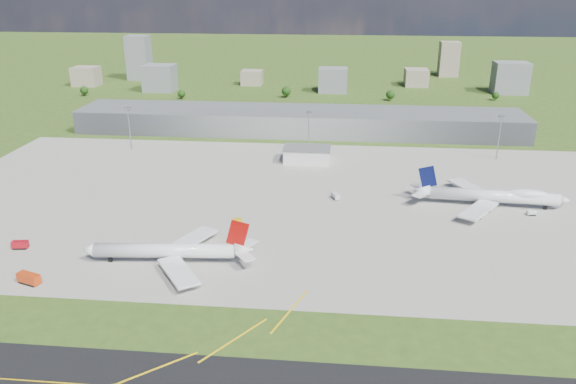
# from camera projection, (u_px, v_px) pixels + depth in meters

# --- Properties ---
(ground) EXTENTS (1400.00, 1400.00, 0.00)m
(ground) POSITION_uv_depth(u_px,v_px,m) (297.00, 138.00, 371.23)
(ground) COLOR #324E18
(ground) RESTS_ON ground
(apron) EXTENTS (360.00, 190.00, 0.08)m
(apron) POSITION_uv_depth(u_px,v_px,m) (299.00, 200.00, 268.16)
(apron) COLOR gray
(apron) RESTS_ON ground
(terminal) EXTENTS (300.00, 42.00, 15.00)m
(terminal) POSITION_uv_depth(u_px,v_px,m) (299.00, 121.00, 382.47)
(terminal) COLOR gray
(terminal) RESTS_ON ground
(ops_building) EXTENTS (26.00, 16.00, 8.00)m
(ops_building) POSITION_uv_depth(u_px,v_px,m) (307.00, 155.00, 322.46)
(ops_building) COLOR silver
(ops_building) RESTS_ON ground
(mast_west) EXTENTS (3.50, 2.00, 25.90)m
(mast_west) POSITION_uv_depth(u_px,v_px,m) (129.00, 121.00, 341.43)
(mast_west) COLOR gray
(mast_west) RESTS_ON ground
(mast_center) EXTENTS (3.50, 2.00, 25.90)m
(mast_center) POSITION_uv_depth(u_px,v_px,m) (309.00, 125.00, 331.46)
(mast_center) COLOR gray
(mast_center) RESTS_ON ground
(mast_east) EXTENTS (3.50, 2.00, 25.90)m
(mast_east) POSITION_uv_depth(u_px,v_px,m) (500.00, 130.00, 321.48)
(mast_east) COLOR gray
(mast_east) RESTS_ON ground
(airliner_red_twin) EXTENTS (64.11, 49.81, 17.58)m
(airliner_red_twin) POSITION_uv_depth(u_px,v_px,m) (171.00, 251.00, 208.00)
(airliner_red_twin) COLOR white
(airliner_red_twin) RESTS_ON ground
(airliner_blue_quad) EXTENTS (69.98, 54.74, 18.26)m
(airliner_blue_quad) POSITION_uv_depth(u_px,v_px,m) (493.00, 196.00, 259.07)
(airliner_blue_quad) COLOR white
(airliner_blue_quad) RESTS_ON ground
(fire_truck) EXTENTS (9.05, 5.70, 3.74)m
(fire_truck) POSITION_uv_depth(u_px,v_px,m) (29.00, 279.00, 194.61)
(fire_truck) COLOR red
(fire_truck) RESTS_ON ground
(crash_tender) EXTENTS (6.37, 3.48, 3.18)m
(crash_tender) POSITION_uv_depth(u_px,v_px,m) (20.00, 245.00, 219.68)
(crash_tender) COLOR #9E0B15
(crash_tender) RESTS_ON ground
(tug_yellow) EXTENTS (4.07, 2.75, 1.86)m
(tug_yellow) POSITION_uv_depth(u_px,v_px,m) (238.00, 221.00, 243.28)
(tug_yellow) COLOR #C69F0B
(tug_yellow) RESTS_ON ground
(van_white_near) EXTENTS (4.54, 6.03, 2.78)m
(van_white_near) POSITION_uv_depth(u_px,v_px,m) (335.00, 196.00, 269.03)
(van_white_near) COLOR silver
(van_white_near) RESTS_ON ground
(van_white_far) EXTENTS (4.43, 2.70, 2.19)m
(van_white_far) POSITION_uv_depth(u_px,v_px,m) (531.00, 213.00, 250.50)
(van_white_far) COLOR silver
(van_white_far) RESTS_ON ground
(bldg_far_w) EXTENTS (24.00, 20.00, 18.00)m
(bldg_far_w) POSITION_uv_depth(u_px,v_px,m) (86.00, 76.00, 545.83)
(bldg_far_w) COLOR gray
(bldg_far_w) RESTS_ON ground
(bldg_w) EXTENTS (28.00, 22.00, 24.00)m
(bldg_w) POSITION_uv_depth(u_px,v_px,m) (160.00, 78.00, 518.92)
(bldg_w) COLOR slate
(bldg_w) RESTS_ON ground
(bldg_cw) EXTENTS (20.00, 18.00, 14.00)m
(bldg_cw) POSITION_uv_depth(u_px,v_px,m) (252.00, 78.00, 550.61)
(bldg_cw) COLOR gray
(bldg_cw) RESTS_ON ground
(bldg_c) EXTENTS (26.00, 20.00, 22.00)m
(bldg_c) POSITION_uv_depth(u_px,v_px,m) (333.00, 80.00, 514.05)
(bldg_c) COLOR slate
(bldg_c) RESTS_ON ground
(bldg_ce) EXTENTS (22.00, 24.00, 16.00)m
(bldg_ce) POSITION_uv_depth(u_px,v_px,m) (416.00, 77.00, 545.02)
(bldg_ce) COLOR gray
(bldg_ce) RESTS_ON ground
(bldg_e) EXTENTS (30.00, 22.00, 28.00)m
(bldg_e) POSITION_uv_depth(u_px,v_px,m) (510.00, 78.00, 507.75)
(bldg_e) COLOR slate
(bldg_e) RESTS_ON ground
(bldg_tall_w) EXTENTS (22.00, 20.00, 44.00)m
(bldg_tall_w) POSITION_uv_depth(u_px,v_px,m) (139.00, 58.00, 574.67)
(bldg_tall_w) COLOR slate
(bldg_tall_w) RESTS_ON ground
(bldg_tall_e) EXTENTS (20.00, 18.00, 36.00)m
(bldg_tall_e) POSITION_uv_depth(u_px,v_px,m) (449.00, 59.00, 593.51)
(bldg_tall_e) COLOR gray
(bldg_tall_e) RESTS_ON ground
(tree_far_w) EXTENTS (7.20, 7.20, 8.80)m
(tree_far_w) POSITION_uv_depth(u_px,v_px,m) (84.00, 90.00, 498.95)
(tree_far_w) COLOR #382314
(tree_far_w) RESTS_ON ground
(tree_w) EXTENTS (6.75, 6.75, 8.25)m
(tree_w) POSITION_uv_depth(u_px,v_px,m) (181.00, 94.00, 486.26)
(tree_w) COLOR #382314
(tree_w) RESTS_ON ground
(tree_c) EXTENTS (8.10, 8.10, 9.90)m
(tree_c) POSITION_uv_depth(u_px,v_px,m) (286.00, 91.00, 491.68)
(tree_c) COLOR #382314
(tree_c) RESTS_ON ground
(tree_e) EXTENTS (7.65, 7.65, 9.35)m
(tree_e) POSITION_uv_depth(u_px,v_px,m) (390.00, 95.00, 478.99)
(tree_e) COLOR #382314
(tree_e) RESTS_ON ground
(tree_far_e) EXTENTS (6.30, 6.30, 7.70)m
(tree_far_e) POSITION_uv_depth(u_px,v_px,m) (496.00, 95.00, 480.46)
(tree_far_e) COLOR #382314
(tree_far_e) RESTS_ON ground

